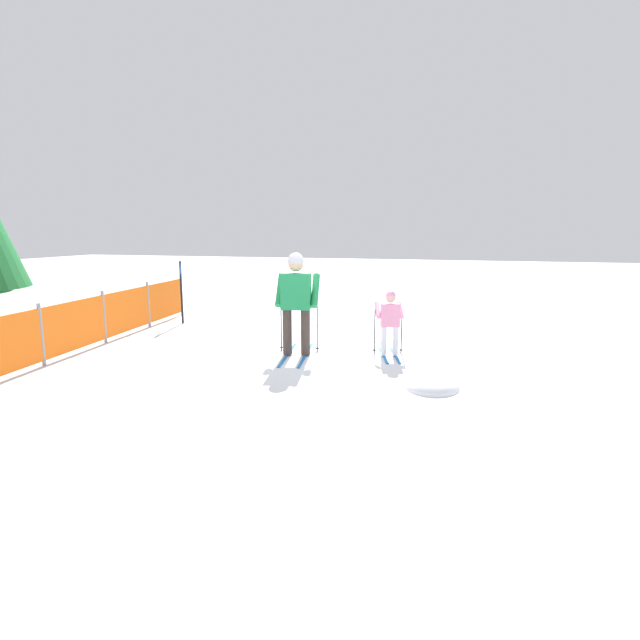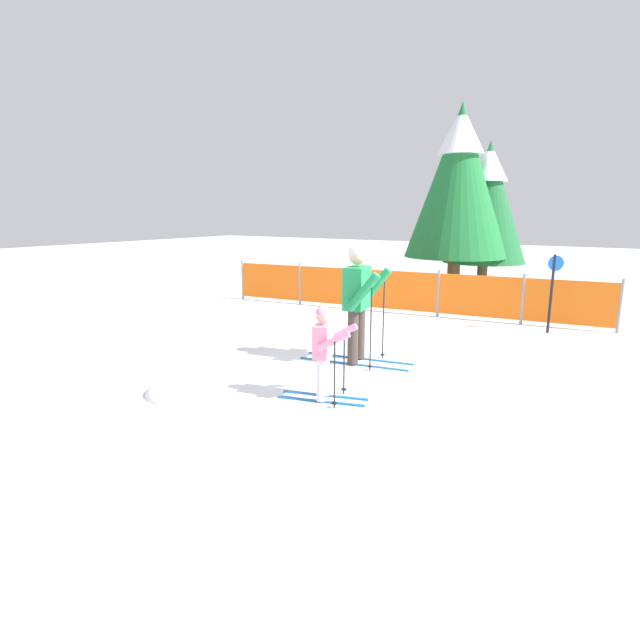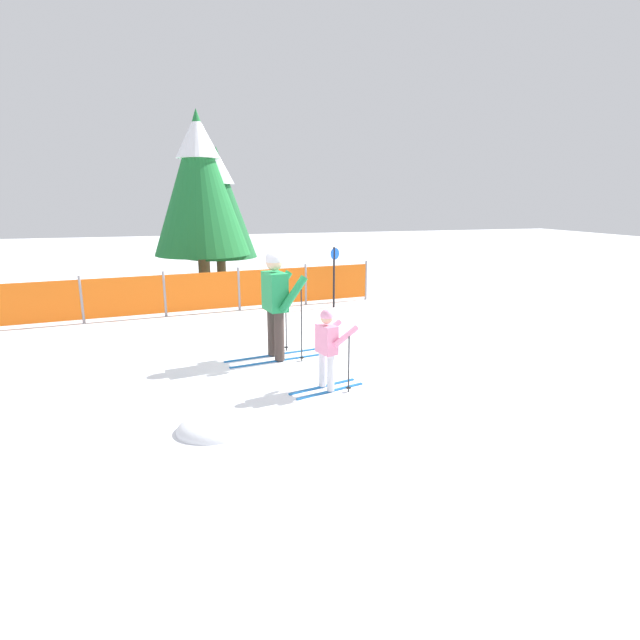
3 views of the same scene
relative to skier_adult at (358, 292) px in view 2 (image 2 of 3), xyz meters
name	(u,v)px [view 2 (image 2 of 3)]	position (x,y,z in m)	size (l,w,h in m)	color
ground_plane	(363,364)	(0.11, -0.04, -1.07)	(60.00, 60.00, 0.00)	white
skier_adult	(358,292)	(0.00, 0.00, 0.00)	(1.73, 0.82, 1.79)	#1966B2
skier_child	(325,346)	(0.39, -1.57, -0.39)	(1.11, 0.61, 1.15)	#1966B2
safety_fence	(400,291)	(-0.96, 3.81, -0.55)	(8.48, 0.96, 1.02)	gray
conifer_far	(459,179)	(-0.73, 6.82, 2.00)	(2.67, 2.67, 4.95)	#4C3823
conifer_near	(487,201)	(-0.17, 7.61, 1.45)	(2.19, 2.19, 4.07)	#4C3823
trail_marker	(553,285)	(2.15, 3.57, -0.16)	(0.26, 0.15, 1.47)	black
snow_mound	(179,395)	(-1.22, -2.41, -1.07)	(0.90, 0.76, 0.36)	white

